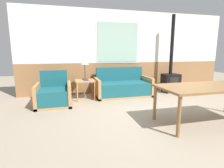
# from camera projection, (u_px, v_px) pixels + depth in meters

# --- Properties ---
(ground_plane) EXTENTS (16.00, 16.00, 0.00)m
(ground_plane) POSITION_uv_depth(u_px,v_px,m) (171.00, 117.00, 3.69)
(ground_plane) COLOR gray
(wall_back) EXTENTS (7.20, 0.09, 2.70)m
(wall_back) POSITION_uv_depth(u_px,v_px,m) (128.00, 52.00, 5.94)
(wall_back) COLOR #996B42
(wall_back) RESTS_ON ground_plane
(couch) EXTENTS (1.71, 0.85, 0.88)m
(couch) POSITION_uv_depth(u_px,v_px,m) (123.00, 88.00, 5.47)
(couch) COLOR #B27F4C
(couch) RESTS_ON ground_plane
(armchair) EXTENTS (0.87, 0.88, 0.87)m
(armchair) POSITION_uv_depth(u_px,v_px,m) (54.00, 95.00, 4.52)
(armchair) COLOR #B27F4C
(armchair) RESTS_ON ground_plane
(side_table) EXTENTS (0.54, 0.54, 0.56)m
(side_table) POSITION_uv_depth(u_px,v_px,m) (85.00, 83.00, 5.08)
(side_table) COLOR #B27F4C
(side_table) RESTS_ON ground_plane
(table_lamp) EXTENTS (0.24, 0.24, 0.62)m
(table_lamp) POSITION_uv_depth(u_px,v_px,m) (85.00, 63.00, 5.07)
(table_lamp) COLOR #262628
(table_lamp) RESTS_ON side_table
(book_stack) EXTENTS (0.15, 0.13, 0.03)m
(book_stack) POSITION_uv_depth(u_px,v_px,m) (87.00, 80.00, 4.98)
(book_stack) COLOR #234799
(book_stack) RESTS_ON side_table
(dining_table) EXTENTS (1.93, 0.91, 0.73)m
(dining_table) POSITION_uv_depth(u_px,v_px,m) (209.00, 89.00, 3.32)
(dining_table) COLOR olive
(dining_table) RESTS_ON ground_plane
(wood_stove) EXTENTS (0.54, 0.43, 2.56)m
(wood_stove) POSITION_uv_depth(u_px,v_px,m) (171.00, 76.00, 5.94)
(wood_stove) COLOR black
(wood_stove) RESTS_ON ground_plane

